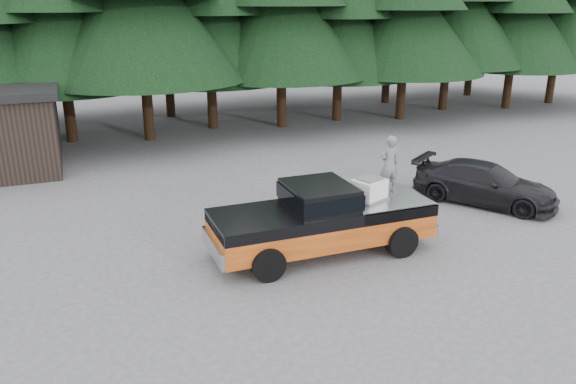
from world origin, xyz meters
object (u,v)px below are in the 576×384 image
object	(u,v)px
man_on_bed	(389,164)
parked_car	(485,183)
pickup_truck	(322,229)
air_compressor	(369,190)

from	to	relation	value
man_on_bed	parked_car	distance (m)	4.90
pickup_truck	parked_car	distance (m)	6.82
air_compressor	man_on_bed	world-z (taller)	man_on_bed
pickup_truck	parked_car	xyz separation A→B (m)	(6.63, 1.60, 0.00)
pickup_truck	air_compressor	xyz separation A→B (m)	(1.35, -0.04, 0.94)
air_compressor	parked_car	distance (m)	5.61
parked_car	pickup_truck	bearing A→B (deg)	159.18
air_compressor	man_on_bed	size ratio (longest dim) A/B	0.49
pickup_truck	air_compressor	bearing A→B (deg)	-1.61
pickup_truck	man_on_bed	bearing A→B (deg)	8.40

